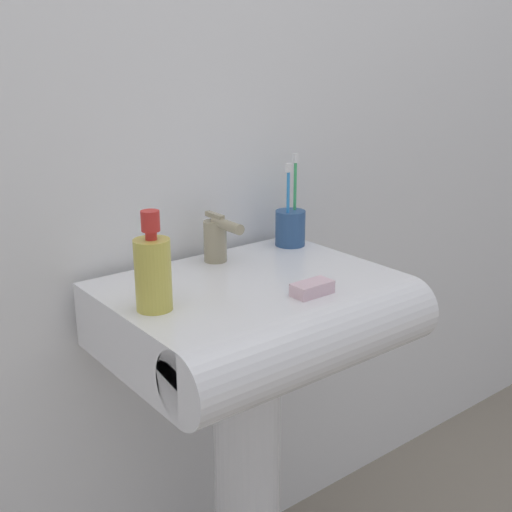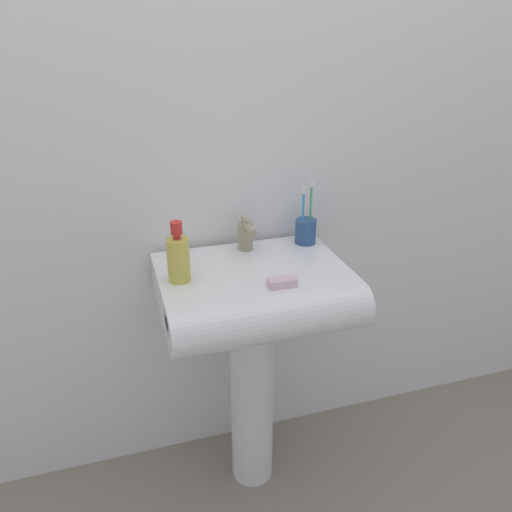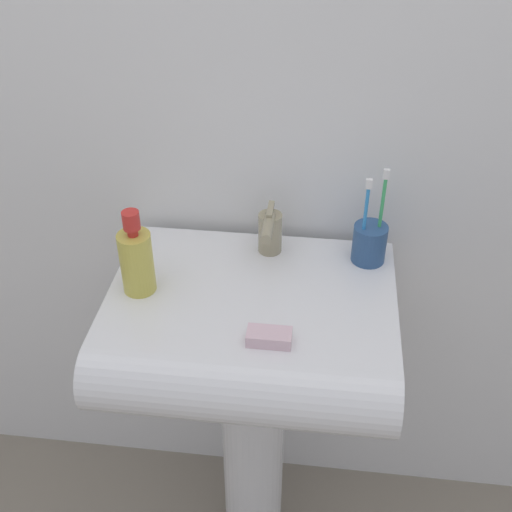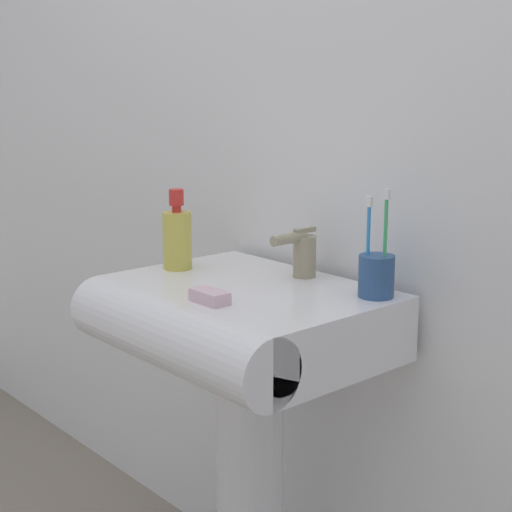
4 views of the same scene
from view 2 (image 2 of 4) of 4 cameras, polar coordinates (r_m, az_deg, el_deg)
ground_plane at (r=1.99m, az=-0.43°, el=-23.33°), size 6.00×6.00×0.00m
wall_back at (r=1.59m, az=-3.09°, el=14.48°), size 5.00×0.05×2.40m
sink_pedestal at (r=1.75m, az=-0.46°, el=-15.61°), size 0.14×0.14×0.70m
sink_basin at (r=1.47m, az=0.03°, el=-4.35°), size 0.55×0.45×0.13m
faucet at (r=1.58m, az=-1.17°, el=2.48°), size 0.05×0.12×0.10m
toothbrush_cup at (r=1.64m, az=5.69°, el=2.96°), size 0.07×0.07×0.21m
soap_bottle at (r=1.39m, az=-8.87°, el=-0.19°), size 0.06×0.06×0.18m
bar_soap at (r=1.37m, az=3.01°, el=-3.00°), size 0.08×0.04×0.02m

